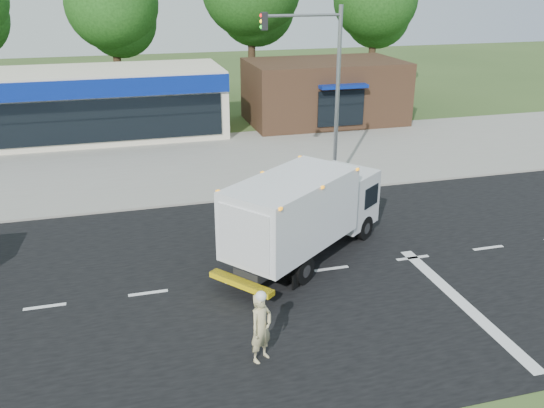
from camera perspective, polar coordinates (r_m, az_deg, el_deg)
name	(u,v)px	position (r m, az deg, el deg)	size (l,w,h in m)	color
ground	(331,269)	(19.38, 5.89, -6.43)	(120.00, 120.00, 0.00)	#385123
road_asphalt	(331,269)	(19.38, 5.89, -6.42)	(60.00, 14.00, 0.02)	black
sidewalk	(268,187)	(26.50, -0.40, 1.72)	(60.00, 2.40, 0.12)	gray
parking_apron	(241,153)	(31.88, -3.10, 5.05)	(60.00, 9.00, 0.02)	gray
lane_markings	(386,283)	(18.79, 11.25, -7.65)	(55.20, 7.00, 0.01)	silver
ems_box_truck	(304,210)	(19.26, 3.20, -0.60)	(6.90, 6.05, 3.13)	black
emergency_worker	(261,327)	(14.61, -1.08, -12.08)	(0.81, 0.75, 1.98)	#CABB87
retail_strip_mall	(70,105)	(36.60, -19.34, 9.28)	(18.00, 6.20, 4.00)	beige
brown_storefront	(324,91)	(38.93, 5.19, 11.05)	(10.00, 6.70, 4.00)	#382316
traffic_signal_pole	(324,80)	(25.40, 5.18, 12.12)	(3.51, 0.25, 8.00)	gray
background_trees	(185,2)	(44.43, -8.59, 19.19)	(36.77, 7.39, 12.10)	#332114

